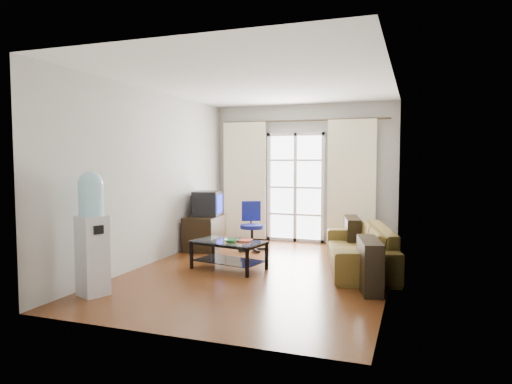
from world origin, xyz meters
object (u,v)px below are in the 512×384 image
(tv_stand, at_px, (205,233))
(sofa, at_px, (359,247))
(water_cooler, at_px, (92,231))
(task_chair, at_px, (252,236))
(coffee_table, at_px, (229,251))
(crt_tv, at_px, (206,203))

(tv_stand, bearing_deg, sofa, -16.61)
(water_cooler, bearing_deg, sofa, 63.52)
(tv_stand, bearing_deg, water_cooler, -95.57)
(water_cooler, bearing_deg, task_chair, 98.12)
(coffee_table, height_order, task_chair, task_chair)
(sofa, bearing_deg, task_chair, -124.71)
(coffee_table, distance_m, water_cooler, 2.08)
(crt_tv, distance_m, task_chair, 1.02)
(tv_stand, bearing_deg, coffee_table, -56.36)
(water_cooler, bearing_deg, crt_tv, 112.70)
(task_chair, bearing_deg, crt_tv, 164.36)
(crt_tv, height_order, task_chair, crt_tv)
(crt_tv, xyz_separation_m, task_chair, (0.83, 0.13, -0.57))
(sofa, relative_size, tv_stand, 2.82)
(task_chair, bearing_deg, water_cooler, -129.81)
(coffee_table, relative_size, crt_tv, 2.06)
(task_chair, height_order, water_cooler, water_cooler)
(tv_stand, distance_m, crt_tv, 0.53)
(tv_stand, bearing_deg, crt_tv, 83.55)
(sofa, distance_m, crt_tv, 2.93)
(crt_tv, height_order, water_cooler, water_cooler)
(coffee_table, xyz_separation_m, water_cooler, (-1.03, -1.74, 0.50))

